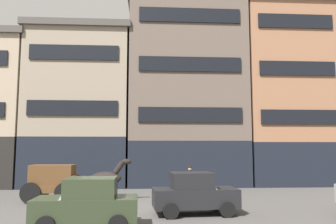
# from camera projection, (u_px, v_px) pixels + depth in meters

# --- Properties ---
(ground_plane) EXTENTS (120.00, 120.00, 0.00)m
(ground_plane) POSITION_uv_depth(u_px,v_px,m) (107.00, 208.00, 16.04)
(ground_plane) COLOR #4C4947
(building_center_left) EXTENTS (8.14, 5.69, 12.37)m
(building_center_left) POSITION_uv_depth(u_px,v_px,m) (80.00, 106.00, 26.42)
(building_center_left) COLOR black
(building_center_left) RESTS_ON ground_plane
(building_center_right) EXTENTS (9.60, 5.69, 15.26)m
(building_center_right) POSITION_uv_depth(u_px,v_px,m) (186.00, 89.00, 27.11)
(building_center_right) COLOR black
(building_center_right) RESTS_ON ground_plane
(building_far_right) EXTENTS (7.47, 5.69, 14.95)m
(building_far_right) POSITION_uv_depth(u_px,v_px,m) (284.00, 92.00, 27.61)
(building_far_right) COLOR black
(building_far_right) RESTS_ON ground_plane
(cargo_wagon) EXTENTS (2.97, 1.64, 1.98)m
(cargo_wagon) POSITION_uv_depth(u_px,v_px,m) (53.00, 180.00, 18.10)
(cargo_wagon) COLOR brown
(cargo_wagon) RESTS_ON ground_plane
(draft_horse) EXTENTS (2.35, 0.68, 2.30)m
(draft_horse) POSITION_uv_depth(u_px,v_px,m) (108.00, 178.00, 18.30)
(draft_horse) COLOR black
(draft_horse) RESTS_ON ground_plane
(sedan_light) EXTENTS (3.80, 2.07, 1.83)m
(sedan_light) POSITION_uv_depth(u_px,v_px,m) (194.00, 193.00, 14.67)
(sedan_light) COLOR black
(sedan_light) RESTS_ON ground_plane
(sedan_parked_curb) EXTENTS (3.73, 1.92, 1.83)m
(sedan_parked_curb) POSITION_uv_depth(u_px,v_px,m) (87.00, 203.00, 12.05)
(sedan_parked_curb) COLOR #2D3823
(sedan_parked_curb) RESTS_ON ground_plane
(pedestrian_officer) EXTENTS (0.43, 0.43, 1.79)m
(pedestrian_officer) POSITION_uv_depth(u_px,v_px,m) (190.00, 179.00, 20.55)
(pedestrian_officer) COLOR black
(pedestrian_officer) RESTS_ON ground_plane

